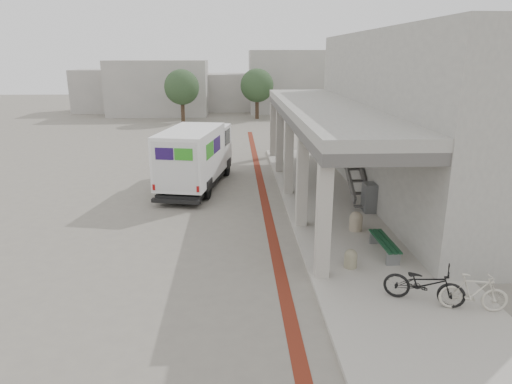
{
  "coord_description": "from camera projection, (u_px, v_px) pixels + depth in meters",
  "views": [
    {
      "loc": [
        -0.27,
        -14.93,
        6.04
      ],
      "look_at": [
        0.44,
        -0.24,
        1.6
      ],
      "focal_mm": 32.0,
      "sensor_mm": 36.0,
      "label": 1
    }
  ],
  "objects": [
    {
      "name": "transit_building",
      "position": [
        398.0,
        118.0,
        19.67
      ],
      "size": [
        7.6,
        17.0,
        7.0
      ],
      "color": "gray",
      "rests_on": "ground"
    },
    {
      "name": "bollard_near",
      "position": [
        351.0,
        258.0,
        13.16
      ],
      "size": [
        0.37,
        0.37,
        0.55
      ],
      "color": "gray",
      "rests_on": "sidewalk"
    },
    {
      "name": "bicycle_cream",
      "position": [
        474.0,
        292.0,
        10.88
      ],
      "size": [
        1.64,
        0.77,
        0.95
      ],
      "primitive_type": "imported",
      "rotation": [
        0.0,
        0.0,
        1.36
      ],
      "color": "#BDB7A6",
      "rests_on": "sidewalk"
    },
    {
      "name": "bicycle_black",
      "position": [
        424.0,
        284.0,
        11.23
      ],
      "size": [
        2.03,
        1.45,
        1.02
      ],
      "primitive_type": "imported",
      "rotation": [
        0.0,
        0.0,
        1.12
      ],
      "color": "black",
      "rests_on": "sidewalk"
    },
    {
      "name": "tree_left",
      "position": [
        182.0,
        87.0,
        41.65
      ],
      "size": [
        3.2,
        3.2,
        4.8
      ],
      "color": "#38281C",
      "rests_on": "ground"
    },
    {
      "name": "fedex_truck",
      "position": [
        196.0,
        155.0,
        21.27
      ],
      "size": [
        3.29,
        6.99,
        2.87
      ],
      "rotation": [
        0.0,
        0.0,
        -0.2
      ],
      "color": "black",
      "rests_on": "ground"
    },
    {
      "name": "bench",
      "position": [
        384.0,
        244.0,
        14.04
      ],
      "size": [
        0.45,
        1.93,
        0.45
      ],
      "rotation": [
        0.0,
        0.0,
        0.02
      ],
      "color": "slate",
      "rests_on": "sidewalk"
    },
    {
      "name": "distant_backdrop",
      "position": [
        210.0,
        87.0,
        49.43
      ],
      "size": [
        28.0,
        10.0,
        6.5
      ],
      "color": "gray",
      "rests_on": "ground"
    },
    {
      "name": "tree_mid",
      "position": [
        257.0,
        86.0,
        43.89
      ],
      "size": [
        3.2,
        3.2,
        4.8
      ],
      "color": "#38281C",
      "rests_on": "ground"
    },
    {
      "name": "ground",
      "position": [
        243.0,
        234.0,
        16.03
      ],
      "size": [
        120.0,
        120.0,
        0.0
      ],
      "primitive_type": "plane",
      "color": "slate",
      "rests_on": "ground"
    },
    {
      "name": "tree_right",
      "position": [
        342.0,
        86.0,
        43.31
      ],
      "size": [
        3.2,
        3.2,
        4.8
      ],
      "color": "#38281C",
      "rests_on": "ground"
    },
    {
      "name": "utility_cabinet",
      "position": [
        370.0,
        197.0,
        17.81
      ],
      "size": [
        0.51,
        0.68,
        1.14
      ],
      "primitive_type": "cube",
      "rotation": [
        0.0,
        0.0,
        -0.0
      ],
      "color": "slate",
      "rests_on": "sidewalk"
    },
    {
      "name": "bike_lane_stripe",
      "position": [
        267.0,
        214.0,
        17.99
      ],
      "size": [
        0.35,
        40.0,
        0.01
      ],
      "primitive_type": "cube",
      "color": "maroon",
      "rests_on": "ground"
    },
    {
      "name": "bollard_far",
      "position": [
        356.0,
        221.0,
        15.94
      ],
      "size": [
        0.46,
        0.46,
        0.68
      ],
      "color": "gray",
      "rests_on": "sidewalk"
    },
    {
      "name": "sidewalk",
      "position": [
        356.0,
        230.0,
        16.2
      ],
      "size": [
        4.4,
        28.0,
        0.12
      ],
      "primitive_type": "cube",
      "color": "#9F988E",
      "rests_on": "ground"
    }
  ]
}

